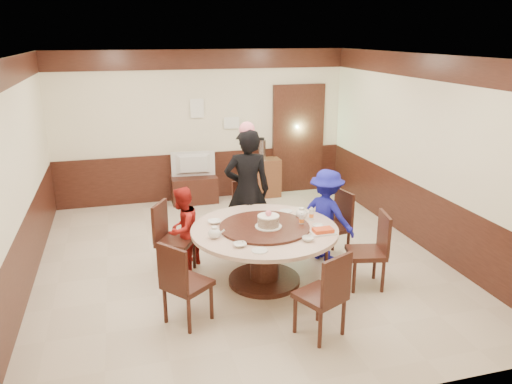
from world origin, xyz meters
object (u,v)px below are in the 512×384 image
object	(u,v)px
person_standing	(247,191)
person_red	(182,229)
thermos	(262,149)
shrimp_platter	(323,231)
person_blue	(326,215)
tv_stand	(194,190)
side_cabinet	(259,178)
banquet_table	(264,244)
television	(193,165)
birthday_cake	(268,221)

from	to	relation	value
person_standing	person_red	size ratio (longest dim) A/B	1.58
thermos	shrimp_platter	bearing A→B (deg)	-94.90
person_blue	person_red	bearing A→B (deg)	47.55
tv_stand	side_cabinet	size ratio (longest dim) A/B	1.06
person_red	person_blue	world-z (taller)	person_blue
side_cabinet	thermos	size ratio (longest dim) A/B	2.11
banquet_table	television	world-z (taller)	television
banquet_table	tv_stand	xyz separation A→B (m)	(-0.37, 3.43, -0.28)
person_red	shrimp_platter	world-z (taller)	person_red
television	side_cabinet	distance (m)	1.34
person_blue	thermos	size ratio (longest dim) A/B	3.44
shrimp_platter	thermos	size ratio (longest dim) A/B	0.79
person_red	shrimp_platter	xyz separation A→B (m)	(1.58, -1.03, 0.20)
person_blue	thermos	distance (m)	3.01
person_standing	television	xyz separation A→B (m)	(-0.43, 2.35, -0.17)
shrimp_platter	television	bearing A→B (deg)	104.95
person_standing	person_blue	distance (m)	1.18
birthday_cake	person_standing	bearing A→B (deg)	88.93
television	shrimp_platter	bearing A→B (deg)	109.73
banquet_table	person_blue	world-z (taller)	person_blue
side_cabinet	shrimp_platter	bearing A→B (deg)	-94.13
person_blue	shrimp_platter	world-z (taller)	person_blue
banquet_table	person_standing	size ratio (longest dim) A/B	1.01
person_standing	tv_stand	world-z (taller)	person_standing
tv_stand	side_cabinet	distance (m)	1.29
person_standing	shrimp_platter	xyz separation A→B (m)	(0.58, -1.43, -0.13)
person_standing	television	bearing A→B (deg)	-72.14
television	thermos	bearing A→B (deg)	-173.94
tv_stand	thermos	world-z (taller)	thermos
tv_stand	banquet_table	bearing A→B (deg)	-83.78
birthday_cake	tv_stand	distance (m)	3.55
person_red	thermos	size ratio (longest dim) A/B	3.04
shrimp_platter	television	distance (m)	3.92
birthday_cake	tv_stand	world-z (taller)	birthday_cake
person_blue	tv_stand	distance (m)	3.31
person_red	side_cabinet	size ratio (longest dim) A/B	1.44
shrimp_platter	birthday_cake	bearing A→B (deg)	152.65
birthday_cake	shrimp_platter	bearing A→B (deg)	-27.35
thermos	banquet_table	bearing A→B (deg)	-105.57
banquet_table	person_standing	xyz separation A→B (m)	(0.06, 1.07, 0.38)
person_blue	television	distance (m)	3.29
person_red	person_blue	bearing A→B (deg)	122.70
person_standing	television	size ratio (longest dim) A/B	2.23
person_blue	side_cabinet	xyz separation A→B (m)	(-0.12, 3.00, -0.28)
shrimp_platter	side_cabinet	size ratio (longest dim) A/B	0.38
person_red	television	world-z (taller)	person_red
birthday_cake	person_red	bearing A→B (deg)	143.84
person_standing	side_cabinet	bearing A→B (deg)	-102.25
person_blue	side_cabinet	world-z (taller)	person_blue
person_blue	birthday_cake	world-z (taller)	person_blue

